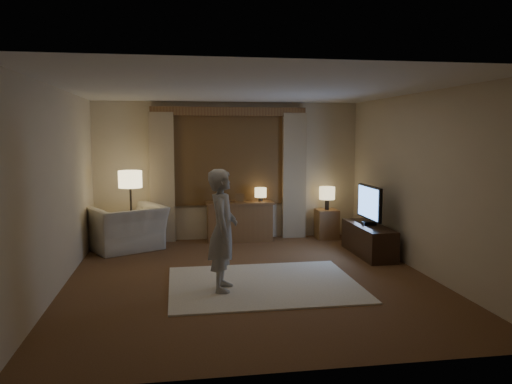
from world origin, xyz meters
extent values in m
cube|color=brown|center=(0.00, 0.00, -0.01)|extent=(5.00, 5.50, 0.02)
cube|color=silver|center=(0.00, 0.00, 2.61)|extent=(5.00, 5.50, 0.02)
cube|color=beige|center=(0.00, 2.76, 1.30)|extent=(5.00, 0.02, 2.60)
cube|color=beige|center=(0.00, -2.76, 1.30)|extent=(5.00, 0.02, 2.60)
cube|color=beige|center=(-2.51, 0.00, 1.30)|extent=(0.02, 5.50, 2.60)
cube|color=beige|center=(2.51, 0.00, 1.30)|extent=(0.02, 5.50, 2.60)
cube|color=black|center=(0.00, 2.73, 1.55)|extent=(2.00, 0.01, 1.70)
cube|color=brown|center=(0.00, 2.72, 1.55)|extent=(2.08, 0.04, 1.78)
cube|color=tan|center=(-1.25, 2.65, 1.20)|extent=(0.45, 0.12, 2.40)
cube|color=tan|center=(1.25, 2.65, 1.20)|extent=(0.45, 0.12, 2.40)
cube|color=brown|center=(0.00, 2.67, 2.42)|extent=(2.90, 0.14, 0.16)
cube|color=white|center=(0.13, -0.29, 0.01)|extent=(2.50, 2.00, 0.02)
cube|color=brown|center=(0.17, 2.50, 0.35)|extent=(1.20, 0.40, 0.70)
cube|color=brown|center=(0.17, 2.50, 0.80)|extent=(0.16, 0.02, 0.20)
imported|color=#999999|center=(-0.23, 2.50, 0.85)|extent=(0.17, 0.13, 0.30)
cylinder|color=black|center=(0.57, 2.50, 0.76)|extent=(0.08, 0.08, 0.12)
cylinder|color=#F2D791|center=(0.57, 2.50, 0.91)|extent=(0.22, 0.22, 0.18)
cylinder|color=black|center=(-1.78, 2.09, 0.01)|extent=(0.29, 0.29, 0.03)
cylinder|color=black|center=(-1.78, 2.09, 0.55)|extent=(0.04, 0.04, 1.09)
cylinder|color=#F2D791|center=(-1.78, 2.09, 1.23)|extent=(0.40, 0.40, 0.29)
imported|color=beige|center=(-1.86, 2.08, 0.38)|extent=(1.53, 1.47, 0.77)
cube|color=brown|center=(1.85, 2.45, 0.28)|extent=(0.40, 0.40, 0.56)
cylinder|color=black|center=(1.85, 2.45, 0.66)|extent=(0.08, 0.08, 0.20)
cylinder|color=#F2D791|center=(1.85, 2.45, 0.88)|extent=(0.30, 0.30, 0.24)
cube|color=black|center=(2.15, 1.07, 0.25)|extent=(0.45, 1.40, 0.50)
cube|color=black|center=(2.15, 1.07, 0.53)|extent=(0.22, 0.10, 0.06)
cube|color=black|center=(2.15, 1.07, 0.88)|extent=(0.05, 0.91, 0.56)
cube|color=#5D9BFF|center=(2.12, 1.07, 0.88)|extent=(0.00, 0.85, 0.50)
imported|color=#B5B1A7|center=(-0.43, -0.47, 0.80)|extent=(0.47, 0.62, 1.55)
camera|label=1|loc=(-1.00, -6.67, 2.01)|focal=35.00mm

